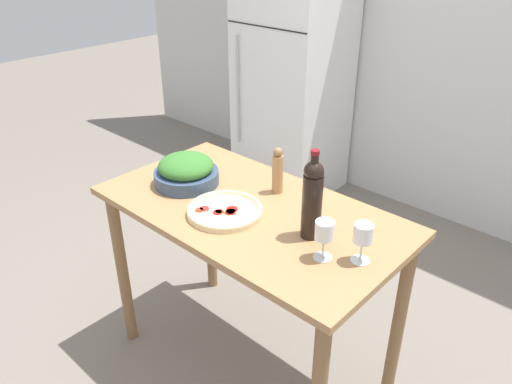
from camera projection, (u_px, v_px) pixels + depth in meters
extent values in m
plane|color=slate|center=(251.00, 362.00, 2.51)|extent=(14.00, 14.00, 0.00)
cube|color=silver|center=(464.00, 37.00, 3.21)|extent=(6.40, 0.06, 2.60)
cube|color=white|center=(293.00, 76.00, 3.80)|extent=(0.73, 0.64, 1.84)
cube|color=black|center=(265.00, 27.00, 3.39)|extent=(0.72, 0.01, 0.01)
cylinder|color=#B2B2B7|center=(238.00, 91.00, 3.77)|extent=(0.02, 0.02, 0.83)
cube|color=#A87A4C|center=(250.00, 211.00, 2.09)|extent=(1.31, 0.71, 0.03)
cylinder|color=olive|center=(122.00, 270.00, 2.47)|extent=(0.06, 0.06, 0.87)
cylinder|color=olive|center=(210.00, 224.00, 2.85)|extent=(0.06, 0.06, 0.87)
cylinder|color=olive|center=(399.00, 323.00, 2.14)|extent=(0.06, 0.06, 0.87)
cylinder|color=black|center=(312.00, 207.00, 1.84)|extent=(0.08, 0.08, 0.25)
sphere|color=black|center=(314.00, 171.00, 1.77)|extent=(0.07, 0.07, 0.07)
cylinder|color=black|center=(314.00, 163.00, 1.75)|extent=(0.03, 0.03, 0.07)
cylinder|color=maroon|center=(315.00, 152.00, 1.73)|extent=(0.03, 0.03, 0.02)
cylinder|color=silver|center=(322.00, 257.00, 1.77)|extent=(0.07, 0.07, 0.00)
cylinder|color=silver|center=(323.00, 248.00, 1.75)|extent=(0.01, 0.01, 0.08)
cylinder|color=white|center=(325.00, 230.00, 1.72)|extent=(0.07, 0.07, 0.07)
cylinder|color=maroon|center=(324.00, 235.00, 1.73)|extent=(0.06, 0.06, 0.03)
cylinder|color=silver|center=(360.00, 260.00, 1.75)|extent=(0.07, 0.07, 0.00)
cylinder|color=silver|center=(361.00, 251.00, 1.73)|extent=(0.01, 0.01, 0.08)
cylinder|color=white|center=(363.00, 233.00, 1.70)|extent=(0.07, 0.07, 0.07)
cylinder|color=maroon|center=(362.00, 241.00, 1.71)|extent=(0.06, 0.06, 0.01)
cylinder|color=#AD7F51|center=(278.00, 174.00, 2.16)|extent=(0.05, 0.05, 0.17)
sphere|color=#936C45|center=(278.00, 152.00, 2.11)|extent=(0.04, 0.04, 0.04)
cylinder|color=#384C6B|center=(187.00, 177.00, 2.26)|extent=(0.29, 0.29, 0.06)
ellipsoid|color=#38752D|center=(186.00, 166.00, 2.23)|extent=(0.25, 0.25, 0.10)
cylinder|color=beige|center=(225.00, 212.00, 2.04)|extent=(0.31, 0.31, 0.02)
torus|color=beige|center=(225.00, 209.00, 2.03)|extent=(0.31, 0.31, 0.02)
cylinder|color=red|center=(232.00, 209.00, 2.03)|extent=(0.05, 0.05, 0.01)
cylinder|color=red|center=(230.00, 212.00, 2.01)|extent=(0.04, 0.04, 0.01)
cylinder|color=#B22A28|center=(204.00, 209.00, 2.03)|extent=(0.04, 0.04, 0.01)
cylinder|color=#B9311D|center=(200.00, 210.00, 2.02)|extent=(0.03, 0.03, 0.01)
cylinder|color=red|center=(218.00, 212.00, 2.01)|extent=(0.04, 0.04, 0.01)
cylinder|color=#B22A1A|center=(219.00, 212.00, 2.01)|extent=(0.04, 0.04, 0.01)
cylinder|color=red|center=(231.00, 212.00, 2.01)|extent=(0.04, 0.04, 0.01)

